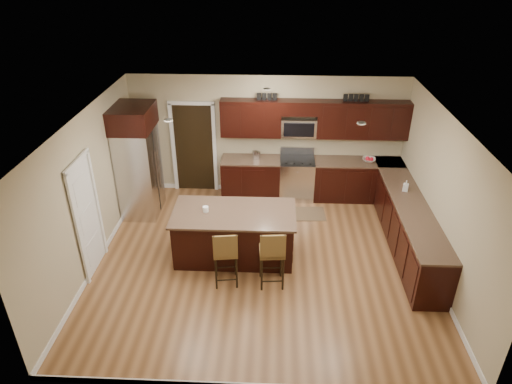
{
  "coord_description": "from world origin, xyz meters",
  "views": [
    {
      "loc": [
        0.18,
        -6.72,
        5.11
      ],
      "look_at": [
        -0.14,
        0.4,
        1.21
      ],
      "focal_mm": 32.0,
      "sensor_mm": 36.0,
      "label": 1
    }
  ],
  "objects_px": {
    "range": "(297,178)",
    "refrigerator": "(138,160)",
    "stool_mid": "(226,252)",
    "stool_right": "(272,252)",
    "island": "(234,235)"
  },
  "relations": [
    {
      "from": "island",
      "to": "stool_right",
      "type": "distance_m",
      "value": 1.13
    },
    {
      "from": "island",
      "to": "range",
      "type": "bearing_deg",
      "value": 62.1
    },
    {
      "from": "stool_mid",
      "to": "stool_right",
      "type": "distance_m",
      "value": 0.77
    },
    {
      "from": "island",
      "to": "stool_mid",
      "type": "bearing_deg",
      "value": -94.65
    },
    {
      "from": "range",
      "to": "island",
      "type": "bearing_deg",
      "value": -117.87
    },
    {
      "from": "range",
      "to": "stool_mid",
      "type": "distance_m",
      "value": 3.38
    },
    {
      "from": "range",
      "to": "refrigerator",
      "type": "bearing_deg",
      "value": -166.49
    },
    {
      "from": "range",
      "to": "island",
      "type": "xyz_separation_m",
      "value": [
        -1.21,
        -2.28,
        -0.04
      ]
    },
    {
      "from": "stool_mid",
      "to": "refrigerator",
      "type": "bearing_deg",
      "value": 123.32
    },
    {
      "from": "stool_right",
      "to": "refrigerator",
      "type": "distance_m",
      "value": 3.67
    },
    {
      "from": "range",
      "to": "stool_mid",
      "type": "relative_size",
      "value": 1.04
    },
    {
      "from": "range",
      "to": "stool_mid",
      "type": "height_order",
      "value": "range"
    },
    {
      "from": "stool_right",
      "to": "island",
      "type": "bearing_deg",
      "value": 124.58
    },
    {
      "from": "range",
      "to": "refrigerator",
      "type": "distance_m",
      "value": 3.47
    },
    {
      "from": "refrigerator",
      "to": "island",
      "type": "bearing_deg",
      "value": -35.45
    }
  ]
}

